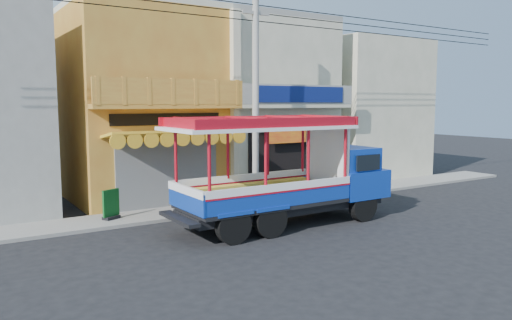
{
  "coord_description": "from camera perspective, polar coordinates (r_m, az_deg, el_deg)",
  "views": [
    {
      "loc": [
        -11.52,
        -13.22,
        4.18
      ],
      "look_at": [
        -1.49,
        2.5,
        2.04
      ],
      "focal_mm": 35.0,
      "sensor_mm": 36.0,
      "label": 1
    }
  ],
  "objects": [
    {
      "name": "green_sign",
      "position": [
        18.26,
        -16.24,
        -5.14
      ],
      "size": [
        0.66,
        0.53,
        1.05
      ],
      "color": "black",
      "rests_on": "sidewalk"
    },
    {
      "name": "potted_plant_a",
      "position": [
        21.65,
        2.33,
        -2.83
      ],
      "size": [
        1.21,
        1.14,
        1.06
      ],
      "primitive_type": "imported",
      "rotation": [
        0.0,
        0.0,
        0.41
      ],
      "color": "#215217",
      "rests_on": "sidewalk"
    },
    {
      "name": "shophouse_left",
      "position": [
        22.47,
        -13.07,
        6.2
      ],
      "size": [
        6.0,
        7.5,
        8.24
      ],
      "color": "#AC6A26",
      "rests_on": "ground"
    },
    {
      "name": "potted_plant_b",
      "position": [
        23.71,
        9.43,
        -2.15
      ],
      "size": [
        0.64,
        0.7,
        1.02
      ],
      "primitive_type": "imported",
      "rotation": [
        0.0,
        0.0,
        2.0
      ],
      "color": "#215217",
      "rests_on": "sidewalk"
    },
    {
      "name": "sidewalk",
      "position": [
        21.12,
        1.23,
        -4.7
      ],
      "size": [
        30.0,
        2.0,
        0.12
      ],
      "primitive_type": "cube",
      "color": "slate",
      "rests_on": "ground"
    },
    {
      "name": "shophouse_right",
      "position": [
        25.13,
        0.01,
        6.39
      ],
      "size": [
        6.0,
        6.75,
        8.24
      ],
      "color": "#B1AD91",
      "rests_on": "ground"
    },
    {
      "name": "party_pilaster",
      "position": [
        20.9,
        -2.34,
        6.06
      ],
      "size": [
        0.35,
        0.3,
        8.0
      ],
      "primitive_type": "cube",
      "color": "#B1AD91",
      "rests_on": "ground"
    },
    {
      "name": "potted_plant_c",
      "position": [
        22.94,
        6.58,
        -2.43
      ],
      "size": [
        0.6,
        0.6,
        0.99
      ],
      "primitive_type": "imported",
      "rotation": [
        0.0,
        0.0,
        4.62
      ],
      "color": "#215217",
      "rests_on": "sidewalk"
    },
    {
      "name": "songthaew_truck",
      "position": [
        17.3,
        4.79,
        -1.39
      ],
      "size": [
        8.0,
        2.76,
        3.72
      ],
      "color": "black",
      "rests_on": "ground"
    },
    {
      "name": "utility_pole",
      "position": [
        19.68,
        0.32,
        9.04
      ],
      "size": [
        28.0,
        0.26,
        9.0
      ],
      "color": "gray",
      "rests_on": "ground"
    },
    {
      "name": "filler_building_right",
      "position": [
        29.52,
        11.56,
        5.68
      ],
      "size": [
        6.0,
        6.0,
        7.6
      ],
      "primitive_type": "cube",
      "color": "#B1AD91",
      "rests_on": "ground"
    },
    {
      "name": "ground",
      "position": [
        18.02,
        8.36,
        -6.93
      ],
      "size": [
        90.0,
        90.0,
        0.0
      ],
      "primitive_type": "plane",
      "color": "black",
      "rests_on": "ground"
    }
  ]
}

